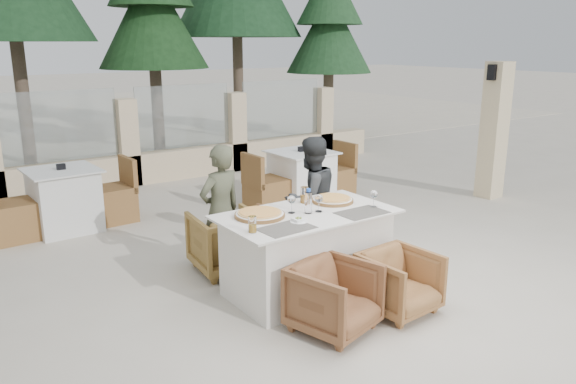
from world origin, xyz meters
TOP-DOWN VIEW (x-y plane):
  - ground at (0.00, 0.00)m, footprint 80.00×80.00m
  - sand_patch at (0.00, 14.00)m, footprint 30.00×16.00m
  - perimeter_wall_far at (0.00, 4.80)m, footprint 10.00×0.34m
  - lantern_pillar at (4.20, 1.00)m, footprint 0.34×0.34m
  - pine_centre at (1.50, 7.20)m, footprint 2.20×2.20m
  - pine_far_right at (5.50, 6.50)m, footprint 1.98×1.98m
  - dining_table at (-0.07, -0.12)m, footprint 1.60×0.90m
  - placemat_near_left at (-0.47, -0.37)m, footprint 0.47×0.33m
  - placemat_near_right at (0.34, -0.40)m, footprint 0.45×0.30m
  - pizza_left at (-0.48, 0.03)m, footprint 0.58×0.58m
  - pizza_right at (0.35, 0.03)m, footprint 0.49×0.49m
  - water_bottle at (-0.06, -0.13)m, footprint 0.07×0.07m
  - wine_glass_centre at (-0.19, -0.04)m, footprint 0.09×0.09m
  - wine_glass_near at (0.04, -0.15)m, footprint 0.09×0.09m
  - wine_glass_corner at (0.55, -0.33)m, footprint 0.09×0.09m
  - beer_glass_left at (-0.75, -0.29)m, footprint 0.09×0.09m
  - beer_glass_right at (0.11, 0.16)m, footprint 0.10×0.10m
  - olive_dish at (-0.29, -0.29)m, footprint 0.13×0.13m
  - armchair_far_left at (-0.43, 0.77)m, footprint 0.72×0.73m
  - armchair_far_right at (0.49, 0.91)m, footprint 0.70×0.71m
  - armchair_near_left at (-0.33, -0.83)m, footprint 0.75×0.76m
  - armchair_near_right at (0.35, -0.90)m, footprint 0.61×0.62m
  - diner_left at (-0.51, 0.70)m, footprint 0.53×0.40m
  - diner_right at (0.47, 0.54)m, footprint 0.68×0.55m
  - bg_table_a at (-1.44, 3.02)m, footprint 1.67×0.89m
  - bg_table_b at (1.64, 2.29)m, footprint 1.66×0.86m

SIDE VIEW (x-z plane):
  - ground at x=0.00m, z-range 0.00..0.00m
  - sand_patch at x=0.00m, z-range 0.00..0.01m
  - armchair_near_right at x=0.35m, z-range 0.00..0.54m
  - armchair_far_right at x=0.49m, z-range 0.00..0.55m
  - armchair_near_left at x=-0.33m, z-range 0.00..0.57m
  - armchair_far_left at x=-0.43m, z-range 0.00..0.61m
  - dining_table at x=-0.07m, z-range 0.00..0.77m
  - bg_table_a at x=-1.44m, z-range 0.00..0.77m
  - bg_table_b at x=1.64m, z-range 0.00..0.77m
  - diner_left at x=-0.51m, z-range 0.00..1.32m
  - diner_right at x=0.47m, z-range 0.00..1.33m
  - placemat_near_left at x=-0.47m, z-range 0.77..0.77m
  - placemat_near_right at x=0.34m, z-range 0.77..0.77m
  - olive_dish at x=-0.29m, z-range 0.77..0.81m
  - pizza_right at x=0.35m, z-range 0.77..0.82m
  - pizza_left at x=-0.48m, z-range 0.77..0.83m
  - perimeter_wall_far at x=0.00m, z-range 0.00..1.60m
  - beer_glass_left at x=-0.75m, z-range 0.77..0.90m
  - beer_glass_right at x=0.11m, z-range 0.77..0.93m
  - wine_glass_centre at x=-0.19m, z-range 0.77..0.95m
  - wine_glass_near at x=0.04m, z-range 0.77..0.95m
  - wine_glass_corner at x=0.55m, z-range 0.77..0.95m
  - water_bottle at x=-0.06m, z-range 0.77..1.00m
  - lantern_pillar at x=4.20m, z-range 0.00..2.00m
  - pine_far_right at x=5.50m, z-range 0.00..4.50m
  - pine_centre at x=1.50m, z-range 0.00..5.00m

